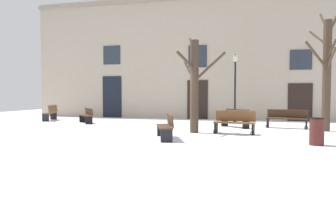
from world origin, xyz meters
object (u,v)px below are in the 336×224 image
object	(u,v)px
bench_back_to_back_right	(235,122)
bench_facing_shops	(51,113)
bench_by_litter_bin	(166,126)
tree_right_of_center	(327,71)
streetlamp	(235,81)
bench_far_corner	(236,118)
bench_near_center_tree	(87,115)
litter_bin	(317,131)
bench_back_to_back_left	(287,118)
tree_left_of_center	(194,84)

from	to	relation	value
bench_back_to_back_right	bench_facing_shops	world-z (taller)	bench_back_to_back_right
bench_by_litter_bin	bench_back_to_back_right	bearing A→B (deg)	114.40
tree_right_of_center	streetlamp	xyz separation A→B (m)	(-4.13, 3.87, -0.22)
tree_right_of_center	bench_back_to_back_right	distance (m)	4.73
bench_by_litter_bin	bench_far_corner	bearing A→B (deg)	136.25
bench_facing_shops	bench_by_litter_bin	bearing A→B (deg)	37.16
bench_by_litter_bin	bench_near_center_tree	world-z (taller)	bench_by_litter_bin
bench_facing_shops	bench_near_center_tree	xyz separation A→B (m)	(3.03, -1.17, -0.05)
streetlamp	bench_near_center_tree	world-z (taller)	streetlamp
bench_far_corner	tree_right_of_center	bearing A→B (deg)	34.51
bench_far_corner	streetlamp	bearing A→B (deg)	139.37
bench_facing_shops	bench_near_center_tree	bearing A→B (deg)	51.55
streetlamp	litter_bin	xyz separation A→B (m)	(3.14, -8.38, -1.92)
litter_bin	bench_back_to_back_right	size ratio (longest dim) A/B	0.51
streetlamp	bench_back_to_back_left	world-z (taller)	streetlamp
tree_right_of_center	litter_bin	bearing A→B (deg)	-102.39
litter_bin	bench_far_corner	size ratio (longest dim) A/B	0.58
tree_right_of_center	tree_left_of_center	bearing A→B (deg)	-159.08
litter_bin	bench_far_corner	distance (m)	5.91
tree_left_of_center	bench_by_litter_bin	bearing A→B (deg)	-104.92
streetlamp	bench_near_center_tree	size ratio (longest dim) A/B	2.72
streetlamp	bench_by_litter_bin	world-z (taller)	streetlamp
tree_left_of_center	tree_right_of_center	distance (m)	5.76
bench_back_to_back_right	bench_near_center_tree	distance (m)	8.75
bench_by_litter_bin	bench_facing_shops	bearing A→B (deg)	-146.24
tree_right_of_center	bench_facing_shops	distance (m)	15.26
tree_left_of_center	litter_bin	size ratio (longest dim) A/B	4.69
streetlamp	bench_near_center_tree	bearing A→B (deg)	-159.57
bench_by_litter_bin	tree_right_of_center	bearing A→B (deg)	105.12
tree_left_of_center	bench_near_center_tree	bearing A→B (deg)	155.36
tree_right_of_center	bench_far_corner	bearing A→B (deg)	170.27
streetlamp	bench_far_corner	distance (m)	3.75
litter_bin	bench_back_to_back_right	xyz separation A→B (m)	(-2.72, 2.47, 0.04)
bench_back_to_back_right	bench_near_center_tree	size ratio (longest dim) A/B	1.19
litter_bin	bench_facing_shops	xyz separation A→B (m)	(-13.97, 6.65, 0.04)
bench_facing_shops	bench_far_corner	distance (m)	11.21
streetlamp	litter_bin	bearing A→B (deg)	-69.46
bench_back_to_back_left	streetlamp	bearing A→B (deg)	142.06
tree_right_of_center	bench_by_litter_bin	xyz separation A→B (m)	(-5.95, -4.30, -2.12)
bench_facing_shops	bench_back_to_back_left	size ratio (longest dim) A/B	0.93
bench_by_litter_bin	bench_far_corner	xyz separation A→B (m)	(2.11, 4.95, -0.01)
bench_facing_shops	bench_back_to_back_left	world-z (taller)	bench_facing_shops
tree_left_of_center	tree_right_of_center	bearing A→B (deg)	20.92
tree_left_of_center	bench_by_litter_bin	size ratio (longest dim) A/B	2.10
bench_by_litter_bin	litter_bin	bearing A→B (deg)	66.80
litter_bin	bench_by_litter_bin	world-z (taller)	bench_by_litter_bin
litter_bin	bench_facing_shops	distance (m)	15.47
tree_right_of_center	bench_back_to_back_right	bearing A→B (deg)	-151.15
litter_bin	bench_far_corner	xyz separation A→B (m)	(-2.85, 5.17, 0.01)
streetlamp	litter_bin	distance (m)	9.16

